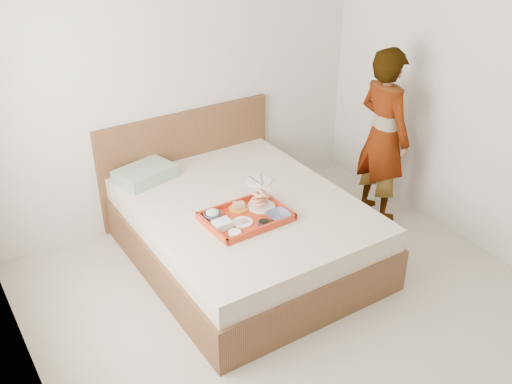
{
  "coord_description": "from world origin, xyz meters",
  "views": [
    {
      "loc": [
        -2.01,
        -2.31,
        2.79
      ],
      "look_at": [
        0.05,
        0.9,
        0.65
      ],
      "focal_mm": 40.6,
      "sensor_mm": 36.0,
      "label": 1
    }
  ],
  "objects_px": {
    "tray": "(246,216)",
    "person": "(383,136)",
    "dinner_plate": "(258,181)",
    "bed": "(244,231)"
  },
  "relations": [
    {
      "from": "dinner_plate",
      "to": "person",
      "type": "height_order",
      "value": "person"
    },
    {
      "from": "tray",
      "to": "person",
      "type": "distance_m",
      "value": 1.53
    },
    {
      "from": "tray",
      "to": "dinner_plate",
      "type": "height_order",
      "value": "tray"
    },
    {
      "from": "tray",
      "to": "person",
      "type": "height_order",
      "value": "person"
    },
    {
      "from": "person",
      "to": "tray",
      "type": "bearing_deg",
      "value": 99.17
    },
    {
      "from": "bed",
      "to": "person",
      "type": "distance_m",
      "value": 1.48
    },
    {
      "from": "tray",
      "to": "person",
      "type": "bearing_deg",
      "value": 5.38
    },
    {
      "from": "dinner_plate",
      "to": "tray",
      "type": "bearing_deg",
      "value": -131.51
    },
    {
      "from": "tray",
      "to": "dinner_plate",
      "type": "relative_size",
      "value": 2.8
    },
    {
      "from": "bed",
      "to": "person",
      "type": "height_order",
      "value": "person"
    }
  ]
}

